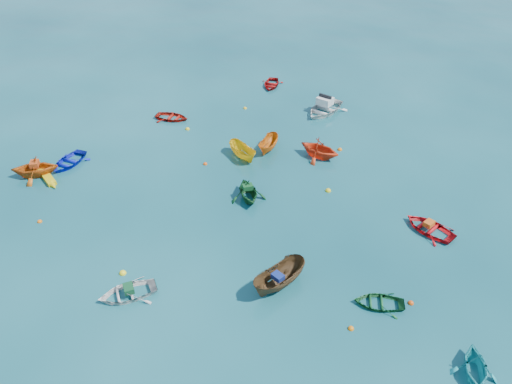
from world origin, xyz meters
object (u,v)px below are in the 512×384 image
Objects in this scene: dinghy_white_near at (128,295)px; motorboat_white at (324,112)px; kayak_yellow at (46,176)px; dinghy_blue_sw at (69,164)px.

motorboat_white is at bearing 127.64° from dinghy_white_near.
dinghy_white_near is 13.41m from kayak_yellow.
dinghy_white_near is (12.56, -6.51, 0.00)m from dinghy_blue_sw.
kayak_yellow is (-12.60, 4.59, 0.00)m from dinghy_white_near.
dinghy_blue_sw reaches higher than dinghy_white_near.
dinghy_white_near reaches higher than kayak_yellow.
dinghy_blue_sw is 0.73× the size of motorboat_white.
motorboat_white is at bearing -11.08° from kayak_yellow.
dinghy_blue_sw is at bearing -118.57° from motorboat_white.
kayak_yellow is 0.88× the size of motorboat_white.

